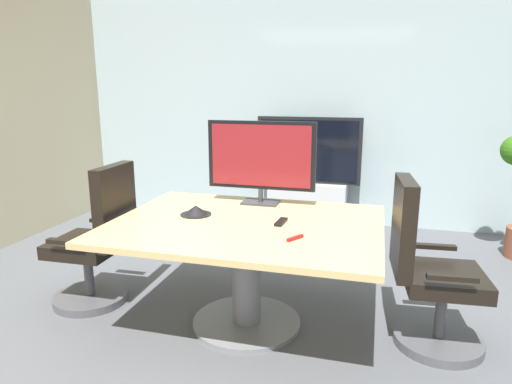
{
  "coord_description": "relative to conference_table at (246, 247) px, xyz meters",
  "views": [
    {
      "loc": [
        0.81,
        -2.47,
        1.63
      ],
      "look_at": [
        -0.02,
        0.54,
        0.9
      ],
      "focal_mm": 31.45,
      "sensor_mm": 36.0,
      "label": 1
    }
  ],
  "objects": [
    {
      "name": "tv_monitor",
      "position": [
        -0.03,
        0.51,
        0.54
      ],
      "size": [
        0.84,
        0.18,
        0.64
      ],
      "color": "#333338",
      "rests_on": "conference_table"
    },
    {
      "name": "whiteboard_marker",
      "position": [
        0.38,
        -0.27,
        0.19
      ],
      "size": [
        0.09,
        0.12,
        0.02
      ],
      "primitive_type": "cube",
      "rotation": [
        0.0,
        0.0,
        1.02
      ],
      "color": "red",
      "rests_on": "conference_table"
    },
    {
      "name": "office_chair_right",
      "position": [
        1.18,
        0.07,
        -0.12
      ],
      "size": [
        0.61,
        0.59,
        1.09
      ],
      "rotation": [
        0.0,
        0.0,
        1.65
      ],
      "color": "#4C4C51",
      "rests_on": "ground"
    },
    {
      "name": "conference_phone",
      "position": [
        -0.39,
        0.07,
        0.21
      ],
      "size": [
        0.22,
        0.22,
        0.07
      ],
      "color": "black",
      "rests_on": "conference_table"
    },
    {
      "name": "remote_control",
      "position": [
        0.23,
        0.03,
        0.19
      ],
      "size": [
        0.06,
        0.17,
        0.02
      ],
      "primitive_type": "cube",
      "rotation": [
        0.0,
        0.0,
        -0.06
      ],
      "color": "black",
      "rests_on": "conference_table"
    },
    {
      "name": "wall_display_unit",
      "position": [
        0.05,
        2.35,
        -0.13
      ],
      "size": [
        1.2,
        0.36,
        1.31
      ],
      "color": "#B7BABC",
      "rests_on": "ground"
    },
    {
      "name": "ground_plane",
      "position": [
        0.02,
        -0.29,
        -0.57
      ],
      "size": [
        7.01,
        7.01,
        0.0
      ],
      "primitive_type": "plane",
      "color": "#515459"
    },
    {
      "name": "conference_table",
      "position": [
        0.0,
        0.0,
        0.0
      ],
      "size": [
        1.79,
        1.36,
        0.75
      ],
      "color": "tan",
      "rests_on": "ground"
    },
    {
      "name": "wall_back_glass_partition",
      "position": [
        0.02,
        2.71,
        0.9
      ],
      "size": [
        5.91,
        0.1,
        2.94
      ],
      "primitive_type": "cube",
      "color": "#9EB2B7",
      "rests_on": "ground"
    },
    {
      "name": "office_chair_left",
      "position": [
        -1.18,
        0.01,
        -0.12
      ],
      "size": [
        0.6,
        0.58,
        1.09
      ],
      "rotation": [
        0.0,
        0.0,
        -1.54
      ],
      "color": "#4C4C51",
      "rests_on": "ground"
    }
  ]
}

